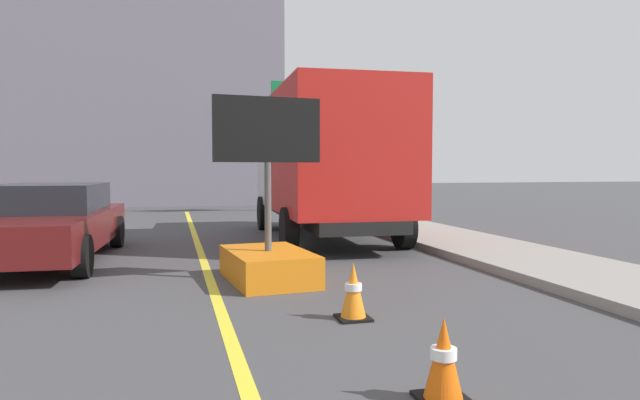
% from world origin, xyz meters
% --- Properties ---
extents(lane_center_stripe, '(0.14, 36.00, 0.01)m').
position_xyz_m(lane_center_stripe, '(0.00, 6.00, 0.00)').
color(lane_center_stripe, yellow).
rests_on(lane_center_stripe, ground).
extents(arrow_board_trailer, '(1.60, 1.91, 2.70)m').
position_xyz_m(arrow_board_trailer, '(0.83, 10.16, 0.48)').
color(arrow_board_trailer, orange).
rests_on(arrow_board_trailer, ground).
extents(box_truck, '(2.89, 6.74, 3.40)m').
position_xyz_m(box_truck, '(2.96, 14.55, 1.83)').
color(box_truck, black).
rests_on(box_truck, ground).
extents(pickup_car, '(2.27, 5.23, 1.38)m').
position_xyz_m(pickup_car, '(-2.67, 12.92, 0.70)').
color(pickup_car, '#591414').
rests_on(pickup_car, ground).
extents(highway_guide_sign, '(2.79, 0.32, 5.00)m').
position_xyz_m(highway_guide_sign, '(4.87, 22.19, 3.42)').
color(highway_guide_sign, gray).
rests_on(highway_guide_sign, ground).
extents(far_building_block, '(13.71, 8.88, 10.44)m').
position_xyz_m(far_building_block, '(-2.41, 31.52, 5.22)').
color(far_building_block, slate).
rests_on(far_building_block, ground).
extents(traffic_cone_mid_lane, '(0.36, 0.36, 0.61)m').
position_xyz_m(traffic_cone_mid_lane, '(1.32, 5.61, 0.30)').
color(traffic_cone_mid_lane, black).
rests_on(traffic_cone_mid_lane, ground).
extents(traffic_cone_far_lane, '(0.36, 0.36, 0.63)m').
position_xyz_m(traffic_cone_far_lane, '(1.39, 7.85, 0.31)').
color(traffic_cone_far_lane, black).
rests_on(traffic_cone_far_lane, ground).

